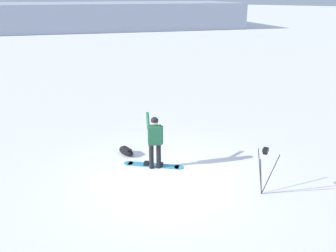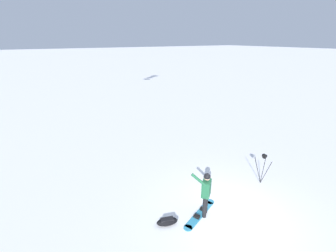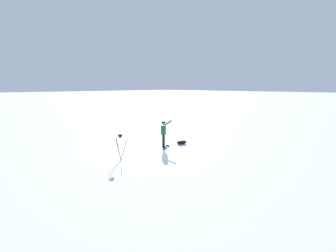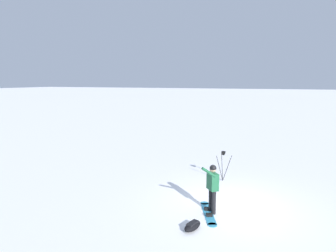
# 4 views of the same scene
# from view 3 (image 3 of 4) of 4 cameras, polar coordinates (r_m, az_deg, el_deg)

# --- Properties ---
(ground_plane) EXTENTS (300.00, 300.00, 0.00)m
(ground_plane) POSITION_cam_3_polar(r_m,az_deg,el_deg) (14.16, -4.68, -5.31)
(ground_plane) COLOR white
(snowboarder) EXTENTS (0.72, 0.52, 1.65)m
(snowboarder) POSITION_cam_3_polar(r_m,az_deg,el_deg) (14.05, -1.06, -1.29)
(snowboarder) COLOR black
(snowboarder) RESTS_ON ground_plane
(snowboard) EXTENTS (1.74, 0.90, 0.10)m
(snowboard) POSITION_cam_3_polar(r_m,az_deg,el_deg) (14.28, -0.43, -5.04)
(snowboard) COLOR teal
(snowboard) RESTS_ON ground_plane
(gear_bag_large) EXTENTS (0.75, 0.50, 0.24)m
(gear_bag_large) POSITION_cam_3_polar(r_m,az_deg,el_deg) (15.00, 3.33, -3.94)
(gear_bag_large) COLOR black
(gear_bag_large) RESTS_ON ground_plane
(camera_tripod) EXTENTS (0.63, 0.63, 1.31)m
(camera_tripod) POSITION_cam_3_polar(r_m,az_deg,el_deg) (11.85, -11.46, -3.74)
(camera_tripod) COLOR #262628
(camera_tripod) RESTS_ON ground_plane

